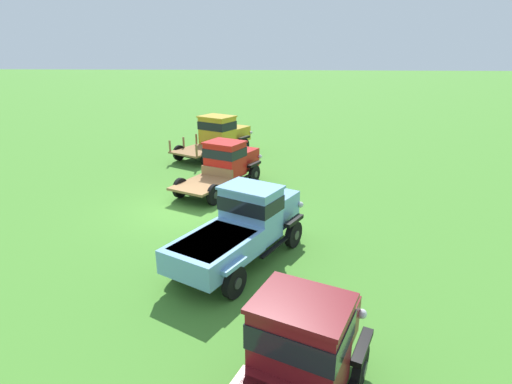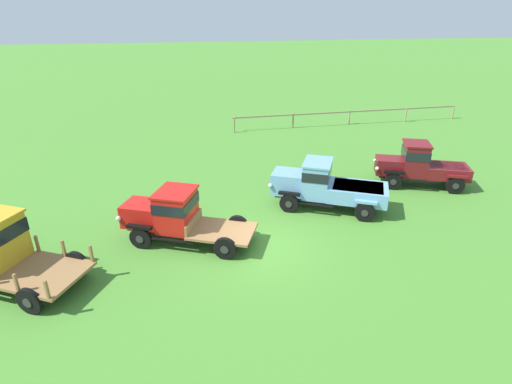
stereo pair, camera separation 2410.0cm
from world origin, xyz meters
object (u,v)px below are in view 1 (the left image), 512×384
vintage_truck_far_side (294,370)px  vintage_truck_foreground_near (220,134)px  vintage_truck_midrow_center (244,225)px  vintage_truck_second_in_line (227,162)px

vintage_truck_far_side → vintage_truck_foreground_near: bearing=-167.5°
vintage_truck_foreground_near → vintage_truck_midrow_center: bearing=12.0°
vintage_truck_second_in_line → vintage_truck_foreground_near: bearing=-168.1°
vintage_truck_foreground_near → vintage_truck_second_in_line: bearing=11.9°
vintage_truck_second_in_line → vintage_truck_midrow_center: (6.78, 1.45, -0.03)m
vintage_truck_midrow_center → vintage_truck_second_in_line: bearing=-167.9°
vintage_truck_midrow_center → vintage_truck_far_side: 5.80m
vintage_truck_second_in_line → vintage_truck_midrow_center: bearing=12.1°
vintage_truck_foreground_near → vintage_truck_far_side: size_ratio=1.22×
vintage_truck_foreground_near → vintage_truck_second_in_line: 6.13m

